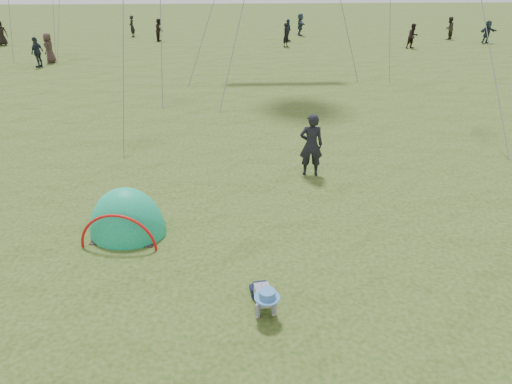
{
  "coord_description": "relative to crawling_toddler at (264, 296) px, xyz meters",
  "views": [
    {
      "loc": [
        0.34,
        -6.11,
        5.24
      ],
      "look_at": [
        0.81,
        2.4,
        1.0
      ],
      "focal_mm": 32.0,
      "sensor_mm": 36.0,
      "label": 1
    }
  ],
  "objects": [
    {
      "name": "ground",
      "position": [
        -0.81,
        0.1,
        -0.29
      ],
      "size": [
        140.0,
        140.0,
        0.0
      ],
      "primitive_type": "plane",
      "color": "#223E0E"
    },
    {
      "name": "crawling_toddler",
      "position": [
        0.0,
        0.0,
        0.0
      ],
      "size": [
        0.64,
        0.84,
        0.59
      ],
      "primitive_type": null,
      "rotation": [
        0.0,
        0.0,
        0.14
      ],
      "color": "black",
      "rests_on": "ground"
    },
    {
      "name": "popup_tent",
      "position": [
        -2.78,
        2.65,
        -0.29
      ],
      "size": [
        1.81,
        1.56,
        2.14
      ],
      "primitive_type": "ellipsoid",
      "rotation": [
        0.0,
        0.0,
        -0.13
      ],
      "color": "#0A844F",
      "rests_on": "ground"
    },
    {
      "name": "standing_adult",
      "position": [
        1.67,
        5.53,
        0.58
      ],
      "size": [
        0.67,
        0.47,
        1.75
      ],
      "primitive_type": "imported",
      "rotation": [
        0.0,
        0.0,
        3.06
      ],
      "color": "black",
      "rests_on": "ground"
    },
    {
      "name": "crowd_person_1",
      "position": [
        -5.83,
        31.16,
        0.53
      ],
      "size": [
        0.75,
        0.89,
        1.64
      ],
      "primitive_type": "imported",
      "rotation": [
        0.0,
        0.0,
        1.4
      ],
      "color": "black",
      "rests_on": "ground"
    },
    {
      "name": "crowd_person_2",
      "position": [
        3.98,
        30.53,
        0.52
      ],
      "size": [
        0.83,
        1.02,
        1.62
      ],
      "primitive_type": "imported",
      "rotation": [
        0.0,
        0.0,
        1.02
      ],
      "color": "#22303D",
      "rests_on": "ground"
    },
    {
      "name": "crowd_person_4",
      "position": [
        -11.2,
        22.65,
        0.56
      ],
      "size": [
        0.6,
        0.87,
        1.71
      ],
      "primitive_type": "imported",
      "rotation": [
        0.0,
        0.0,
        4.64
      ],
      "color": "#3B2A25",
      "rests_on": "ground"
    },
    {
      "name": "crowd_person_5",
      "position": [
        18.75,
        28.75,
        0.51
      ],
      "size": [
        1.58,
        0.9,
        1.62
      ],
      "primitive_type": "imported",
      "rotation": [
        0.0,
        0.0,
        0.3
      ],
      "color": "#18252E",
      "rests_on": "ground"
    },
    {
      "name": "crowd_person_6",
      "position": [
        3.56,
        27.84,
        0.52
      ],
      "size": [
        0.68,
        0.7,
        1.62
      ],
      "primitive_type": "imported",
      "rotation": [
        0.0,
        0.0,
        0.84
      ],
      "color": "black",
      "rests_on": "ground"
    },
    {
      "name": "crowd_person_7",
      "position": [
        16.77,
        30.84,
        0.55
      ],
      "size": [
        1.03,
        1.02,
        1.68
      ],
      "primitive_type": "imported",
      "rotation": [
        0.0,
        0.0,
        3.88
      ],
      "color": "black",
      "rests_on": "ground"
    },
    {
      "name": "crowd_person_8",
      "position": [
        -11.42,
        21.35,
        0.54
      ],
      "size": [
        0.65,
        1.05,
        1.67
      ],
      "primitive_type": "imported",
      "rotation": [
        0.0,
        0.0,
        4.44
      ],
      "color": "#202732",
      "rests_on": "ground"
    },
    {
      "name": "crowd_person_10",
      "position": [
        -17.05,
        29.64,
        0.59
      ],
      "size": [
        1.02,
        0.87,
        1.76
      ],
      "primitive_type": "imported",
      "rotation": [
        0.0,
        0.0,
        0.42
      ],
      "color": "black",
      "rests_on": "ground"
    },
    {
      "name": "crowd_person_11",
      "position": [
        5.41,
        33.78,
        0.57
      ],
      "size": [
        0.54,
        1.62,
        1.73
      ],
      "primitive_type": "imported",
      "rotation": [
        0.0,
        0.0,
        1.59
      ],
      "color": "#2C3948",
      "rests_on": "ground"
    },
    {
      "name": "crowd_person_12",
      "position": [
        -8.4,
        33.68,
        0.53
      ],
      "size": [
        0.41,
        0.61,
        1.64
      ],
      "primitive_type": "imported",
      "rotation": [
        0.0,
        0.0,
        4.68
      ],
      "color": "black",
      "rests_on": "ground"
    },
    {
      "name": "crowd_person_13",
      "position": [
        12.32,
        26.69,
        0.54
      ],
      "size": [
        0.97,
        0.85,
        1.66
      ],
      "primitive_type": "imported",
      "rotation": [
        0.0,
        0.0,
        0.32
      ],
      "color": "black",
      "rests_on": "ground"
    }
  ]
}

